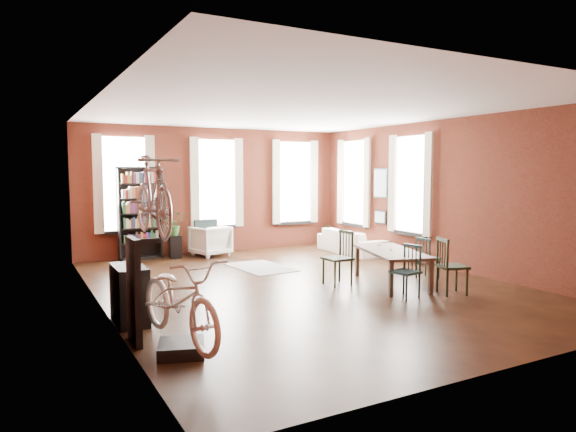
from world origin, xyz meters
TOP-DOWN VIEW (x-y plane):
  - room at (0.25, 0.62)m, footprint 9.00×9.04m
  - dining_table at (1.47, -0.73)m, footprint 1.38×2.05m
  - dining_chair_a at (1.04, -1.60)m, footprint 0.46×0.46m
  - dining_chair_b at (0.59, -0.26)m, footprint 0.47×0.47m
  - dining_chair_c at (1.92, -1.79)m, footprint 0.56×0.56m
  - dining_chair_d at (2.46, -0.63)m, footprint 0.44×0.44m
  - bookshelf at (-2.00, 4.30)m, footprint 1.00×0.32m
  - white_armchair at (-0.37, 3.96)m, footprint 0.97×0.94m
  - cream_sofa at (2.95, 2.60)m, footprint 0.61×2.08m
  - striped_rug at (0.07, 1.94)m, footprint 1.14×1.71m
  - bike_trainer at (-3.02, -2.45)m, footprint 0.65×0.65m
  - bike_wall_rack at (-3.40, -1.80)m, footprint 0.16×0.60m
  - console_table at (-3.28, -0.90)m, footprint 0.40×0.80m
  - plant_stand at (-1.22, 4.06)m, footprint 0.29×0.29m
  - plant_by_sofa at (3.21, 4.27)m, footprint 0.45×0.63m
  - plant_small at (3.37, 0.59)m, footprint 0.49×0.45m
  - bicycle_floor at (-3.02, -2.43)m, footprint 0.80×1.08m
  - bicycle_hung at (-3.15, -1.80)m, footprint 0.47×1.00m
  - plant_on_stand at (-1.25, 4.09)m, footprint 0.66×0.70m

SIDE VIEW (x-z plane):
  - striped_rug at x=0.07m, z-range 0.00..0.01m
  - bike_trainer at x=-3.02m, z-range 0.00..0.15m
  - plant_small at x=3.37m, z-range 0.00..0.16m
  - plant_by_sofa at x=3.21m, z-range 0.00..0.25m
  - plant_stand at x=-1.22m, z-range 0.00..0.55m
  - dining_table at x=1.47m, z-range 0.00..0.64m
  - console_table at x=-3.28m, z-range 0.00..0.80m
  - dining_chair_d at x=2.46m, z-range 0.00..0.81m
  - cream_sofa at x=2.95m, z-range 0.00..0.81m
  - white_armchair at x=-0.37m, z-range 0.00..0.83m
  - dining_chair_a at x=1.04m, z-range 0.00..0.87m
  - dining_chair_c at x=1.92m, z-range 0.00..0.96m
  - dining_chair_b at x=0.59m, z-range 0.00..0.99m
  - bike_wall_rack at x=-3.40m, z-range 0.00..1.30m
  - plant_on_stand at x=-1.25m, z-range 0.55..0.98m
  - bicycle_floor at x=-3.02m, z-range 0.15..2.05m
  - bookshelf at x=-2.00m, z-range 0.00..2.20m
  - bicycle_hung at x=-3.15m, z-range 1.30..2.96m
  - room at x=0.25m, z-range 0.53..3.75m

